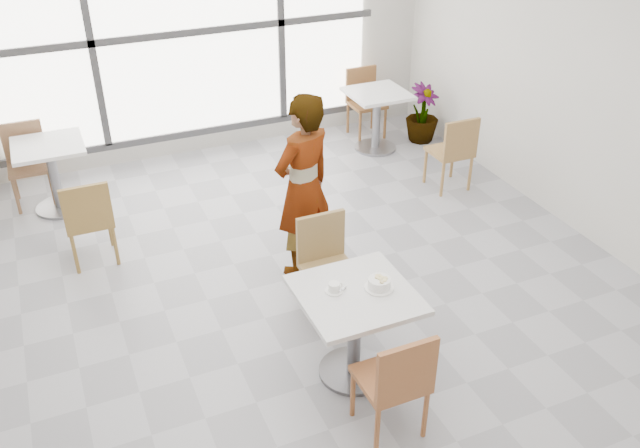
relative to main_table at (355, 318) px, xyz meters
name	(u,v)px	position (x,y,z in m)	size (l,w,h in m)	color
floor	(306,307)	(-0.02, 0.87, -0.52)	(7.00, 7.00, 0.00)	#9E9EA5
wall_back	(189,31)	(-0.02, 4.37, 0.98)	(6.00, 6.00, 0.00)	silver
wall_right	(614,91)	(2.98, 0.87, 0.98)	(7.00, 7.00, 0.00)	silver
window	(190,32)	(-0.02, 4.31, 0.98)	(4.60, 0.07, 2.52)	white
main_table	(355,318)	(0.00, 0.00, 0.00)	(0.80, 0.80, 0.75)	silver
chair_near	(397,379)	(-0.01, -0.64, -0.02)	(0.42, 0.42, 0.87)	#A05E35
chair_far	(326,259)	(0.13, 0.80, -0.02)	(0.42, 0.42, 0.87)	#9A7A48
oatmeal_bowl	(379,283)	(0.17, -0.02, 0.27)	(0.21, 0.21, 0.09)	white
coffee_cup	(334,288)	(-0.13, 0.07, 0.26)	(0.16, 0.13, 0.07)	white
person	(303,188)	(0.18, 1.41, 0.33)	(0.62, 0.41, 1.71)	black
bg_table_left	(52,167)	(-1.78, 3.50, -0.04)	(0.70, 0.70, 0.75)	white
bg_table_right	(377,112)	(2.02, 3.52, -0.04)	(0.70, 0.70, 0.75)	white
bg_chair_left_near	(88,217)	(-1.57, 2.28, -0.02)	(0.42, 0.42, 0.87)	olive
bg_chair_left_far	(27,158)	(-2.01, 3.82, -0.02)	(0.42, 0.42, 0.87)	#8D6343
bg_chair_right_near	(454,149)	(2.29, 2.21, -0.02)	(0.42, 0.42, 0.87)	#A17642
bg_chair_right_far	(364,97)	(2.10, 4.02, -0.02)	(0.42, 0.42, 0.87)	brown
plant_right	(422,113)	(2.68, 3.51, -0.15)	(0.42, 0.42, 0.74)	#4C7A39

